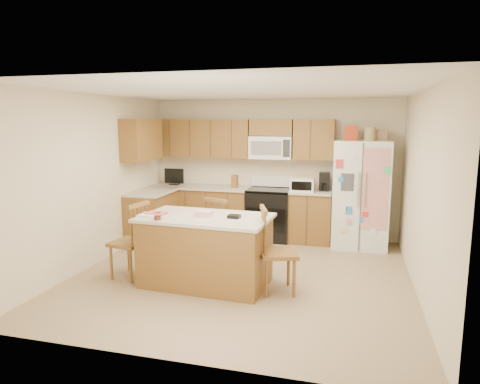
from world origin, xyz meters
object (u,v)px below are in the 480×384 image
(windsor_chair_back, at_px, (222,233))
(refrigerator, at_px, (361,193))
(windsor_chair_right, at_px, (276,252))
(stove, at_px, (269,213))
(windsor_chair_left, at_px, (131,242))
(island, at_px, (206,250))

(windsor_chair_back, bearing_deg, refrigerator, 37.38)
(windsor_chair_back, bearing_deg, windsor_chair_right, -40.77)
(stove, xyz_separation_m, windsor_chair_right, (0.55, -2.39, 0.04))
(stove, bearing_deg, refrigerator, -2.30)
(refrigerator, relative_size, windsor_chair_back, 2.00)
(windsor_chair_left, xyz_separation_m, windsor_chair_right, (1.99, 0.01, 0.01))
(island, distance_m, windsor_chair_right, 0.93)
(windsor_chair_back, distance_m, windsor_chair_right, 1.25)
(island, bearing_deg, refrigerator, 49.62)
(island, bearing_deg, windsor_chair_left, -177.81)
(windsor_chair_right, bearing_deg, refrigerator, 66.25)
(refrigerator, bearing_deg, windsor_chair_right, -113.75)
(island, relative_size, windsor_chair_back, 1.68)
(refrigerator, height_order, windsor_chair_left, refrigerator)
(refrigerator, bearing_deg, windsor_chair_left, -142.20)
(island, distance_m, windsor_chair_back, 0.79)
(stove, bearing_deg, windsor_chair_left, -121.02)
(stove, height_order, windsor_chair_right, stove)
(stove, xyz_separation_m, island, (-0.38, -2.36, -0.02))
(island, height_order, windsor_chair_back, windsor_chair_back)
(island, xyz_separation_m, windsor_chair_right, (0.93, -0.03, 0.05))
(stove, height_order, island, stove)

